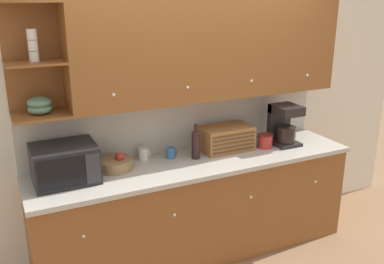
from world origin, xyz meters
The scene contains 13 objects.
ground_plane centered at (0.00, 0.00, 0.00)m, with size 24.00×24.00×0.00m, color #896647.
wall_back centered at (0.00, 0.03, 1.30)m, with size 5.31×0.06×2.60m.
counter_unit centered at (0.00, -0.32, 0.47)m, with size 2.93×0.68×0.94m.
backsplash_panel centered at (0.00, -0.01, 1.20)m, with size 2.91×0.01×0.52m.
upper_cabinets centered at (0.17, -0.17, 1.88)m, with size 2.91×0.37×0.85m.
microwave centered at (-1.12, -0.27, 1.09)m, with size 0.49×0.40×0.29m.
fruit_basket centered at (-0.71, -0.21, 0.99)m, with size 0.29×0.29×0.15m.
mug centered at (-0.41, -0.10, 0.99)m, with size 0.10×0.09×0.11m.
mug_blue_second centered at (-0.18, -0.17, 0.99)m, with size 0.09×0.08×0.10m.
wine_bottle centered at (0.01, -0.28, 1.08)m, with size 0.07×0.07×0.32m.
bread_box centered at (0.36, -0.21, 1.06)m, with size 0.48×0.29×0.23m.
storage_canister centered at (0.73, -0.31, 1.01)m, with size 0.15×0.15×0.13m.
coffee_maker centered at (0.96, -0.29, 1.14)m, with size 0.24×0.27×0.39m.
Camera 1 is at (-1.57, -3.47, 2.34)m, focal length 40.00 mm.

